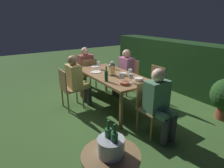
% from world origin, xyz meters
% --- Properties ---
extents(ground_plane, '(16.00, 16.00, 0.00)m').
position_xyz_m(ground_plane, '(0.00, 0.00, 0.00)').
color(ground_plane, '#385B28').
extents(dining_table, '(1.85, 0.87, 0.74)m').
position_xyz_m(dining_table, '(0.00, 0.00, 0.69)').
color(dining_table, olive).
rests_on(dining_table, ground).
extents(chair_side_left_a, '(0.42, 0.40, 0.87)m').
position_xyz_m(chair_side_left_a, '(-0.42, -0.83, 0.49)').
color(chair_side_left_a, '#937047').
rests_on(chair_side_left_a, ground).
extents(person_in_mustard, '(0.38, 0.47, 1.15)m').
position_xyz_m(person_in_mustard, '(-0.42, -0.63, 0.64)').
color(person_in_mustard, tan).
rests_on(person_in_mustard, ground).
extents(chair_head_far, '(0.40, 0.42, 0.87)m').
position_xyz_m(chair_head_far, '(1.17, 0.00, 0.49)').
color(chair_head_far, '#937047').
rests_on(chair_head_far, ground).
extents(person_in_green, '(0.48, 0.38, 1.15)m').
position_xyz_m(person_in_green, '(1.37, 0.00, 0.64)').
color(person_in_green, '#4C7A5B').
rests_on(person_in_green, ground).
extents(chair_side_right_a, '(0.42, 0.40, 0.87)m').
position_xyz_m(chair_side_right_a, '(-0.42, 0.83, 0.49)').
color(chair_side_right_a, '#937047').
rests_on(chair_side_right_a, ground).
extents(person_in_pink, '(0.38, 0.47, 1.15)m').
position_xyz_m(person_in_pink, '(-0.42, 0.63, 0.64)').
color(person_in_pink, '#C675A3').
rests_on(person_in_pink, ground).
extents(chair_side_right_b, '(0.42, 0.40, 0.87)m').
position_xyz_m(chair_side_right_b, '(0.42, 0.83, 0.49)').
color(chair_side_right_b, '#937047').
rests_on(chair_side_right_b, ground).
extents(chair_head_near, '(0.40, 0.42, 0.87)m').
position_xyz_m(chair_head_near, '(-1.17, 0.00, 0.49)').
color(chair_head_near, '#937047').
rests_on(chair_head_near, ground).
extents(person_in_rust, '(0.48, 0.38, 1.15)m').
position_xyz_m(person_in_rust, '(-1.37, 0.00, 0.64)').
color(person_in_rust, '#9E4C47').
rests_on(person_in_rust, ground).
extents(lantern_centerpiece, '(0.15, 0.15, 0.27)m').
position_xyz_m(lantern_centerpiece, '(0.04, -0.04, 0.89)').
color(lantern_centerpiece, black).
rests_on(lantern_centerpiece, dining_table).
extents(green_bottle_on_table, '(0.07, 0.07, 0.29)m').
position_xyz_m(green_bottle_on_table, '(0.34, -0.35, 0.85)').
color(green_bottle_on_table, '#195128').
rests_on(green_bottle_on_table, dining_table).
extents(wine_glass_a, '(0.08, 0.08, 0.17)m').
position_xyz_m(wine_glass_a, '(0.51, -0.13, 0.86)').
color(wine_glass_a, silver).
rests_on(wine_glass_a, dining_table).
extents(wine_glass_b, '(0.08, 0.08, 0.17)m').
position_xyz_m(wine_glass_b, '(0.38, 0.19, 0.86)').
color(wine_glass_b, silver).
rests_on(wine_glass_b, dining_table).
extents(wine_glass_c, '(0.08, 0.08, 0.17)m').
position_xyz_m(wine_glass_c, '(-0.40, 0.26, 0.86)').
color(wine_glass_c, silver).
rests_on(wine_glass_c, dining_table).
extents(wine_glass_d, '(0.08, 0.08, 0.17)m').
position_xyz_m(wine_glass_d, '(-0.54, -0.02, 0.86)').
color(wine_glass_d, silver).
rests_on(wine_glass_d, dining_table).
extents(wine_glass_e, '(0.08, 0.08, 0.17)m').
position_xyz_m(wine_glass_e, '(0.65, -0.01, 0.86)').
color(wine_glass_e, silver).
rests_on(wine_glass_e, dining_table).
extents(plate_a, '(0.21, 0.21, 0.01)m').
position_xyz_m(plate_a, '(-0.74, 0.00, 0.75)').
color(plate_a, white).
rests_on(plate_a, dining_table).
extents(plate_b, '(0.23, 0.23, 0.01)m').
position_xyz_m(plate_b, '(-0.31, -0.22, 0.75)').
color(plate_b, white).
rests_on(plate_b, dining_table).
extents(bowl_olives, '(0.17, 0.17, 0.05)m').
position_xyz_m(bowl_olives, '(0.68, -0.17, 0.77)').
color(bowl_olives, '#9E5138').
rests_on(bowl_olives, dining_table).
extents(bowl_bread, '(0.16, 0.16, 0.06)m').
position_xyz_m(bowl_bread, '(0.65, 0.18, 0.77)').
color(bowl_bread, silver).
rests_on(bowl_bread, dining_table).
extents(bowl_salad, '(0.13, 0.13, 0.06)m').
position_xyz_m(bowl_salad, '(0.21, 0.15, 0.77)').
color(bowl_salad, silver).
rests_on(bowl_salad, dining_table).
extents(ice_bucket, '(0.26, 0.26, 0.34)m').
position_xyz_m(ice_bucket, '(1.99, -1.31, 0.75)').
color(ice_bucket, '#B2B7BF').
rests_on(ice_bucket, side_table).
extents(hedge_backdrop, '(4.66, 0.67, 1.29)m').
position_xyz_m(hedge_backdrop, '(0.00, 2.21, 0.64)').
color(hedge_backdrop, '#193816').
rests_on(hedge_backdrop, ground).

